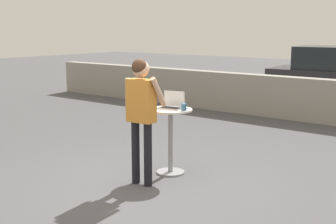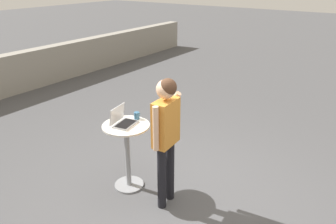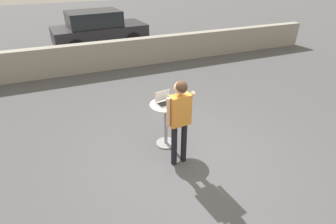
% 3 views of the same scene
% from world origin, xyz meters
% --- Properties ---
extents(ground_plane, '(50.00, 50.00, 0.00)m').
position_xyz_m(ground_plane, '(0.00, 0.00, 0.00)').
color(ground_plane, '#4C4C4F').
extents(pavement_kerb, '(16.54, 0.35, 0.98)m').
position_xyz_m(pavement_kerb, '(0.00, 5.71, 0.49)').
color(pavement_kerb, gray).
rests_on(pavement_kerb, ground_plane).
extents(cafe_table, '(0.63, 0.63, 0.95)m').
position_xyz_m(cafe_table, '(-0.13, 0.75, 0.62)').
color(cafe_table, gray).
rests_on(cafe_table, ground_plane).
extents(laptop, '(0.37, 0.31, 0.24)m').
position_xyz_m(laptop, '(-0.14, 0.79, 1.01)').
color(laptop, '#B7BABF').
rests_on(laptop, cafe_table).
extents(coffee_mug, '(0.11, 0.08, 0.10)m').
position_xyz_m(coffee_mug, '(0.10, 0.75, 1.00)').
color(coffee_mug, '#336084').
rests_on(coffee_mug, cafe_table).
extents(standing_person, '(0.52, 0.39, 1.71)m').
position_xyz_m(standing_person, '(-0.12, 0.10, 1.09)').
color(standing_person, black).
rests_on(standing_person, ground_plane).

